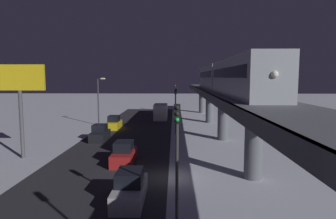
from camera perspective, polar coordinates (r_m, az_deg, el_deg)
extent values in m
plane|color=silver|center=(23.58, -0.49, -12.90)|extent=(240.00, 240.00, 0.00)
cube|color=#28282D|center=(24.31, -13.33, -12.47)|extent=(11.00, 99.55, 0.01)
cube|color=slate|center=(23.16, 16.36, 0.75)|extent=(5.00, 99.55, 0.80)
cube|color=#38383D|center=(22.66, 10.54, 0.78)|extent=(0.24, 97.56, 0.80)
cylinder|color=slate|center=(65.41, 6.58, 1.66)|extent=(1.40, 1.40, 5.22)
cylinder|color=slate|center=(51.32, 8.03, 0.41)|extent=(1.40, 1.40, 5.22)
cylinder|color=slate|center=(37.33, 10.57, -1.78)|extent=(1.40, 1.40, 5.22)
cylinder|color=slate|center=(23.63, 16.14, -6.53)|extent=(1.40, 1.40, 5.22)
cube|color=#999EA8|center=(27.85, 13.86, 6.02)|extent=(2.90, 18.00, 3.40)
cube|color=black|center=(27.86, 13.88, 6.86)|extent=(2.94, 16.20, 0.90)
cube|color=#999EA8|center=(46.19, 8.84, 6.12)|extent=(2.90, 18.00, 3.40)
cube|color=black|center=(46.19, 8.85, 6.62)|extent=(2.94, 16.20, 0.90)
sphere|color=white|center=(19.12, 19.79, 6.36)|extent=(0.44, 0.44, 0.44)
cube|color=gold|center=(45.71, -10.32, -2.93)|extent=(1.80, 4.02, 1.10)
cube|color=black|center=(45.56, -10.34, -1.71)|extent=(1.58, 1.93, 0.87)
cube|color=#A51E1E|center=(27.49, -8.44, -8.98)|extent=(1.80, 4.44, 1.10)
cube|color=black|center=(27.25, -8.47, -6.98)|extent=(1.58, 2.13, 0.87)
cube|color=#B2B2B7|center=(19.40, -7.30, -15.52)|extent=(1.80, 4.51, 1.10)
cube|color=black|center=(19.06, -7.34, -12.76)|extent=(1.58, 2.16, 0.87)
cube|color=black|center=(37.58, -12.91, -4.96)|extent=(1.80, 4.01, 1.10)
cube|color=black|center=(37.41, -12.95, -3.48)|extent=(1.58, 1.93, 0.87)
cube|color=black|center=(58.49, -1.24, -0.21)|extent=(2.30, 2.20, 2.40)
cube|color=silver|center=(54.69, -1.42, -0.45)|extent=(2.40, 5.00, 2.80)
cylinder|color=#2D2D2D|center=(15.37, 1.73, -12.64)|extent=(0.16, 0.16, 5.50)
cube|color=black|center=(14.65, 1.77, -0.71)|extent=(0.32, 0.32, 0.90)
sphere|color=black|center=(14.44, 1.78, 0.39)|extent=(0.20, 0.20, 0.20)
sphere|color=black|center=(14.47, 1.77, -0.80)|extent=(0.20, 0.20, 0.20)
sphere|color=#19E53F|center=(14.51, 1.77, -1.97)|extent=(0.20, 0.20, 0.20)
cylinder|color=#2D2D2D|center=(39.97, 1.46, -0.95)|extent=(0.16, 0.16, 5.50)
cube|color=black|center=(39.70, 1.47, 3.64)|extent=(0.32, 0.32, 0.90)
sphere|color=black|center=(39.51, 1.47, 4.06)|extent=(0.20, 0.20, 0.20)
sphere|color=black|center=(39.52, 1.47, 3.63)|extent=(0.20, 0.20, 0.20)
sphere|color=#19E53F|center=(39.53, 1.47, 3.19)|extent=(0.20, 0.20, 0.20)
cylinder|color=#2D2D2D|center=(64.96, 1.40, 1.80)|extent=(0.16, 0.16, 5.50)
cube|color=black|center=(64.80, 1.40, 4.62)|extent=(0.32, 0.32, 0.90)
sphere|color=black|center=(64.61, 1.41, 4.88)|extent=(0.20, 0.20, 0.20)
sphere|color=yellow|center=(64.62, 1.41, 4.61)|extent=(0.20, 0.20, 0.20)
sphere|color=black|center=(64.62, 1.40, 4.35)|extent=(0.20, 0.20, 0.20)
cylinder|color=#4C4C51|center=(31.42, -26.27, -2.62)|extent=(0.36, 0.36, 6.50)
cube|color=yellow|center=(31.10, -26.66, 5.51)|extent=(4.80, 0.30, 2.40)
cylinder|color=#38383D|center=(49.00, -13.23, 1.38)|extent=(0.20, 0.20, 7.50)
ellipsoid|color=#F4E5B2|center=(48.64, -12.42, 5.79)|extent=(0.90, 0.44, 0.30)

